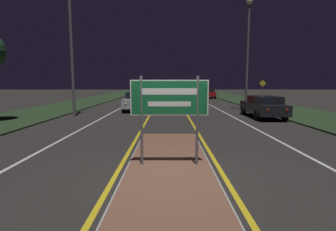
{
  "coord_description": "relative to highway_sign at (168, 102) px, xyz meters",
  "views": [
    {
      "loc": [
        -0.04,
        -6.05,
        2.21
      ],
      "look_at": [
        0.0,
        2.07,
        1.2
      ],
      "focal_mm": 28.0,
      "sensor_mm": 36.0,
      "label": 1
    }
  ],
  "objects": [
    {
      "name": "car_receding_0",
      "position": [
        6.03,
        9.97,
        -1.0
      ],
      "size": [
        1.87,
        4.47,
        1.37
      ],
      "color": "black",
      "rests_on": "ground_plane"
    },
    {
      "name": "car_receding_1",
      "position": [
        2.41,
        23.01,
        -0.99
      ],
      "size": [
        2.01,
        4.48,
        1.35
      ],
      "color": "maroon",
      "rests_on": "ground_plane"
    },
    {
      "name": "edge_line_white_right",
      "position": [
        7.2,
        24.43,
        -1.72
      ],
      "size": [
        0.1,
        70.0,
        0.01
      ],
      "color": "silver",
      "rests_on": "ground_plane"
    },
    {
      "name": "streetlight_left_near",
      "position": [
        -6.21,
        10.52,
        3.71
      ],
      "size": [
        0.48,
        0.48,
        8.79
      ],
      "color": "#56565B",
      "rests_on": "ground_plane"
    },
    {
      "name": "centre_line_yellow_right",
      "position": [
        1.3,
        24.43,
        -1.72
      ],
      "size": [
        0.12,
        70.0,
        0.01
      ],
      "color": "gold",
      "rests_on": "ground_plane"
    },
    {
      "name": "edge_line_white_left",
      "position": [
        -7.2,
        24.43,
        -1.72
      ],
      "size": [
        0.1,
        70.0,
        0.01
      ],
      "color": "silver",
      "rests_on": "ground_plane"
    },
    {
      "name": "verge_left",
      "position": [
        -9.5,
        19.43,
        -1.68
      ],
      "size": [
        5.0,
        100.0,
        0.08
      ],
      "color": "#23381E",
      "rests_on": "ground_plane"
    },
    {
      "name": "streetlight_right_near",
      "position": [
        6.19,
        14.29,
        3.52
      ],
      "size": [
        0.46,
        0.46,
        8.62
      ],
      "color": "#56565B",
      "rests_on": "ground_plane"
    },
    {
      "name": "car_receding_2",
      "position": [
        5.66,
        30.98,
        -0.96
      ],
      "size": [
        1.9,
        4.28,
        1.44
      ],
      "color": "maroon",
      "rests_on": "ground_plane"
    },
    {
      "name": "verge_right",
      "position": [
        9.5,
        19.43,
        -1.68
      ],
      "size": [
        5.0,
        100.0,
        0.08
      ],
      "color": "#23381E",
      "rests_on": "ground_plane"
    },
    {
      "name": "lane_line_white_right",
      "position": [
        4.2,
        24.43,
        -1.72
      ],
      "size": [
        0.12,
        70.0,
        0.01
      ],
      "color": "silver",
      "rests_on": "ground_plane"
    },
    {
      "name": "lane_line_white_left",
      "position": [
        -4.2,
        24.43,
        -1.72
      ],
      "size": [
        0.12,
        70.0,
        0.01
      ],
      "color": "silver",
      "rests_on": "ground_plane"
    },
    {
      "name": "centre_line_yellow_left",
      "position": [
        -1.3,
        24.43,
        -1.72
      ],
      "size": [
        0.12,
        70.0,
        0.01
      ],
      "color": "gold",
      "rests_on": "ground_plane"
    },
    {
      "name": "car_approaching_0",
      "position": [
        -2.51,
        14.4,
        -0.96
      ],
      "size": [
        1.91,
        4.64,
        1.44
      ],
      "color": "#B7B7BC",
      "rests_on": "ground_plane"
    },
    {
      "name": "highway_sign",
      "position": [
        0.0,
        0.0,
        0.0
      ],
      "size": [
        1.98,
        0.07,
        2.29
      ],
      "color": "#56565B",
      "rests_on": "median_island"
    },
    {
      "name": "median_island",
      "position": [
        0.0,
        0.0,
        -1.68
      ],
      "size": [
        2.22,
        8.42,
        0.1
      ],
      "color": "#999993",
      "rests_on": "ground_plane"
    },
    {
      "name": "ground_plane",
      "position": [
        0.0,
        -0.57,
        -1.72
      ],
      "size": [
        160.0,
        160.0,
        0.0
      ],
      "primitive_type": "plane",
      "color": "#282623"
    },
    {
      "name": "warning_sign",
      "position": [
        8.43,
        16.94,
        -0.21
      ],
      "size": [
        0.6,
        0.06,
        2.37
      ],
      "color": "#56565B",
      "rests_on": "verge_right"
    }
  ]
}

